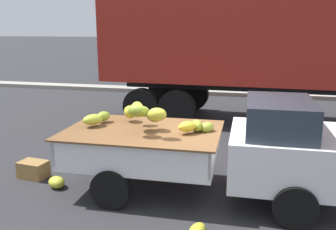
# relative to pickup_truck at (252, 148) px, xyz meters

# --- Properties ---
(ground) EXTENTS (220.00, 220.00, 0.00)m
(ground) POSITION_rel_pickup_truck_xyz_m (-0.94, -0.10, -0.88)
(ground) COLOR #28282B
(curb_strip) EXTENTS (80.00, 0.80, 0.16)m
(curb_strip) POSITION_rel_pickup_truck_xyz_m (-0.94, 9.85, -0.80)
(curb_strip) COLOR gray
(curb_strip) RESTS_ON ground
(pickup_truck) EXTENTS (4.75, 1.97, 1.70)m
(pickup_truck) POSITION_rel_pickup_truck_xyz_m (0.00, 0.00, 0.00)
(pickup_truck) COLOR white
(pickup_truck) RESTS_ON ground
(semi_trailer) EXTENTS (12.05, 2.86, 3.95)m
(semi_trailer) POSITION_rel_pickup_truck_xyz_m (1.38, 5.31, 1.66)
(semi_trailer) COLOR maroon
(semi_trailer) RESTS_ON ground
(fallen_banana_bunch_near_tailgate) EXTENTS (0.44, 0.42, 0.20)m
(fallen_banana_bunch_near_tailgate) POSITION_rel_pickup_truck_xyz_m (-3.39, -0.41, -0.78)
(fallen_banana_bunch_near_tailgate) COLOR gold
(fallen_banana_bunch_near_tailgate) RESTS_ON ground
(produce_crate) EXTENTS (0.56, 0.42, 0.32)m
(produce_crate) POSITION_rel_pickup_truck_xyz_m (-4.06, -0.10, -0.72)
(produce_crate) COLOR olive
(produce_crate) RESTS_ON ground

